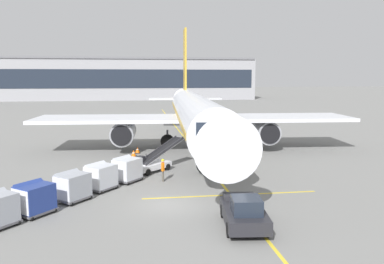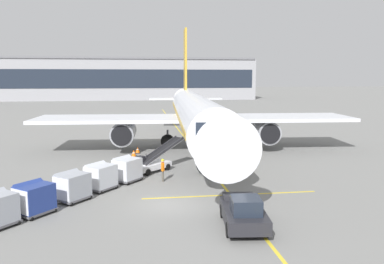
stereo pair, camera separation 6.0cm
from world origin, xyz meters
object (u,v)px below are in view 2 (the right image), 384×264
object	(u,v)px
baggage_cart_second	(100,176)
safety_cone_engine_keepout	(138,150)
safety_cone_wingtip	(134,153)
baggage_cart_third	(72,186)
baggage_cart_fourth	(34,198)
ground_crew_by_carts	(163,168)
parked_airplane	(195,114)
belt_loader	(154,161)
pushback_tug	(244,212)
ground_crew_by_loader	(133,169)
baggage_cart_lead	(127,169)

from	to	relation	value
baggage_cart_second	safety_cone_engine_keepout	bearing A→B (deg)	78.80
baggage_cart_second	safety_cone_wingtip	size ratio (longest dim) A/B	3.75
baggage_cart_third	safety_cone_engine_keepout	bearing A→B (deg)	74.86
baggage_cart_fourth	ground_crew_by_carts	world-z (taller)	baggage_cart_fourth
parked_airplane	safety_cone_engine_keepout	bearing A→B (deg)	-168.40
belt_loader	pushback_tug	world-z (taller)	belt_loader
belt_loader	ground_crew_by_loader	distance (m)	3.64
safety_cone_engine_keepout	safety_cone_wingtip	xyz separation A→B (m)	(-0.39, -1.89, 0.01)
parked_airplane	baggage_cart_third	xyz separation A→B (m)	(-10.47, -16.78, -2.95)
baggage_cart_second	baggage_cart_fourth	bearing A→B (deg)	-126.48
parked_airplane	baggage_cart_lead	xyz separation A→B (m)	(-7.11, -12.54, -2.95)
belt_loader	ground_crew_by_carts	world-z (taller)	belt_loader
baggage_cart_fourth	pushback_tug	bearing A→B (deg)	-17.25
baggage_cart_fourth	safety_cone_engine_keepout	bearing A→B (deg)	71.43
baggage_cart_fourth	baggage_cart_second	bearing A→B (deg)	53.52
baggage_cart_lead	ground_crew_by_loader	xyz separation A→B (m)	(0.45, -0.05, -0.00)
baggage_cart_fourth	pushback_tug	size ratio (longest dim) A/B	0.57
baggage_cart_third	safety_cone_engine_keepout	distance (m)	16.07
belt_loader	baggage_cart_fourth	size ratio (longest dim) A/B	1.85
parked_airplane	baggage_cart_lead	world-z (taller)	parked_airplane
baggage_cart_lead	baggage_cart_third	xyz separation A→B (m)	(-3.36, -4.24, 0.00)
baggage_cart_fourth	safety_cone_wingtip	bearing A→B (deg)	70.64
safety_cone_engine_keepout	parked_airplane	bearing A→B (deg)	11.60
baggage_cart_second	ground_crew_by_carts	xyz separation A→B (m)	(4.52, 1.69, -0.00)
baggage_cart_fourth	baggage_cart_third	bearing A→B (deg)	51.98
baggage_cart_fourth	pushback_tug	world-z (taller)	baggage_cart_fourth
baggage_cart_third	ground_crew_by_carts	distance (m)	7.26
baggage_cart_third	safety_cone_engine_keepout	size ratio (longest dim) A/B	3.81
baggage_cart_fourth	ground_crew_by_loader	size ratio (longest dim) A/B	1.50
belt_loader	baggage_cart_second	xyz separation A→B (m)	(-3.96, -5.13, 0.19)
baggage_cart_third	pushback_tug	distance (m)	11.34
baggage_cart_third	safety_cone_engine_keepout	xyz separation A→B (m)	(4.19, 15.50, -0.67)
baggage_cart_lead	baggage_cart_fourth	xyz separation A→B (m)	(-5.14, -6.52, 0.00)
baggage_cart_fourth	ground_crew_by_carts	bearing A→B (deg)	38.34
pushback_tug	safety_cone_wingtip	distance (m)	20.33
belt_loader	baggage_cart_third	world-z (taller)	belt_loader
baggage_cart_third	ground_crew_by_loader	distance (m)	5.67
baggage_cart_lead	ground_crew_by_loader	world-z (taller)	baggage_cart_lead
baggage_cart_lead	safety_cone_wingtip	world-z (taller)	baggage_cart_lead
baggage_cart_fourth	pushback_tug	xyz separation A→B (m)	(11.50, -3.57, -0.17)
parked_airplane	baggage_cart_second	distance (m)	17.28
baggage_cart_third	ground_crew_by_loader	xyz separation A→B (m)	(3.81, 4.20, -0.00)
parked_airplane	baggage_cart_second	size ratio (longest dim) A/B	17.07
parked_airplane	ground_crew_by_loader	world-z (taller)	parked_airplane
baggage_cart_third	baggage_cart_fourth	distance (m)	2.88
baggage_cart_lead	pushback_tug	world-z (taller)	baggage_cart_lead
baggage_cart_third	safety_cone_engine_keepout	world-z (taller)	baggage_cart_third
belt_loader	baggage_cart_second	bearing A→B (deg)	-127.68
ground_crew_by_carts	safety_cone_engine_keepout	size ratio (longest dim) A/B	2.53
baggage_cart_fourth	ground_crew_by_carts	size ratio (longest dim) A/B	1.50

